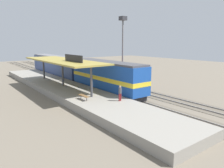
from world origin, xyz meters
TOP-DOWN VIEW (x-y plane):
  - ground_plane at (2.00, 0.00)m, footprint 120.00×120.00m
  - track_near at (0.00, 0.00)m, footprint 3.20×110.00m
  - track_far at (4.60, 0.00)m, footprint 3.20×110.00m
  - platform at (-4.60, 0.00)m, footprint 6.00×44.00m
  - station_canopy at (-4.60, -0.09)m, footprint 5.20×18.00m
  - platform_bench at (-6.00, -8.62)m, footprint 0.44×1.70m
  - locomotive at (0.00, -4.50)m, footprint 2.93×14.43m
  - passenger_carriage_single at (0.00, 13.50)m, footprint 2.90×20.00m
  - freight_car at (4.60, 3.41)m, footprint 2.80×12.00m
  - light_mast at (7.80, 1.34)m, footprint 1.10×1.10m
  - person_waiting at (-3.04, -11.38)m, footprint 0.34×0.34m

SIDE VIEW (x-z plane):
  - ground_plane at x=2.00m, z-range 0.00..0.00m
  - track_near at x=0.00m, z-range -0.05..0.11m
  - track_far at x=4.60m, z-range -0.05..0.11m
  - platform at x=-4.60m, z-range 0.00..0.90m
  - platform_bench at x=-6.00m, z-range 1.09..1.59m
  - person_waiting at x=-3.04m, z-range 1.00..2.71m
  - freight_car at x=4.60m, z-range 0.20..3.74m
  - passenger_carriage_single at x=0.00m, z-range 0.19..4.43m
  - locomotive at x=0.00m, z-range 0.19..4.63m
  - station_canopy at x=-4.60m, z-range 2.18..6.88m
  - light_mast at x=7.80m, z-range 2.55..14.25m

